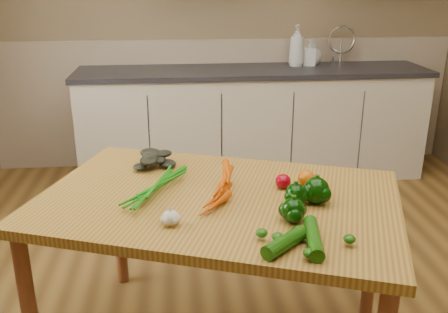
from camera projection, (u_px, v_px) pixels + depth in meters
room at (280, 72)px, 2.01m from camera, size 4.04×5.04×2.64m
counter_run at (253, 121)px, 4.18m from camera, size 2.84×0.64×1.14m
table at (218, 215)px, 2.05m from camera, size 1.66×1.35×0.77m
soap_bottle_a at (297, 46)px, 4.09m from camera, size 0.17×0.17×0.33m
soap_bottle_b at (310, 52)px, 4.14m from camera, size 0.12×0.12×0.22m
soap_bottle_c at (313, 53)px, 4.18m from camera, size 0.21×0.21×0.19m
carrot_bunch at (201, 187)px, 2.02m from camera, size 0.32×0.28×0.07m
leafy_greens at (152, 157)px, 2.31m from camera, size 0.20×0.18×0.10m
garlic_bulb at (171, 218)px, 1.79m from camera, size 0.07×0.07×0.06m
pepper_a at (296, 194)px, 1.94m from camera, size 0.08×0.08×0.08m
pepper_b at (316, 191)px, 1.95m from camera, size 0.10×0.10×0.10m
pepper_c at (293, 210)px, 1.80m from camera, size 0.09×0.09×0.09m
tomato_a at (283, 181)px, 2.09m from camera, size 0.07×0.07×0.06m
tomato_b at (306, 178)px, 2.12m from camera, size 0.07×0.07×0.07m
tomato_c at (317, 185)px, 2.06m from camera, size 0.06×0.06×0.06m
zucchini_a at (313, 238)px, 1.65m from camera, size 0.09×0.24×0.05m
zucchini_b at (285, 243)px, 1.62m from camera, size 0.18×0.17×0.05m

